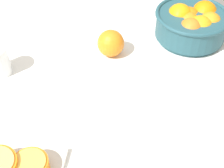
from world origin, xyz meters
TOP-DOWN VIEW (x-y plane):
  - ground_plane at (0.00, 0.00)cm, footprint 122.55×103.55cm
  - fruit_bowl at (12.67, 28.99)cm, footprint 22.31×22.31cm
  - orange_half_1 at (-8.88, -30.33)cm, footprint 7.58×7.58cm
  - loose_orange_1 at (-7.72, 12.89)cm, footprint 7.83×7.83cm

SIDE VIEW (x-z plane):
  - ground_plane at x=0.00cm, z-range -3.00..0.00cm
  - orange_half_1 at x=-8.88cm, z-range 1.17..4.86cm
  - loose_orange_1 at x=-7.72cm, z-range 0.00..7.83cm
  - fruit_bowl at x=12.67cm, z-range 0.09..10.70cm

